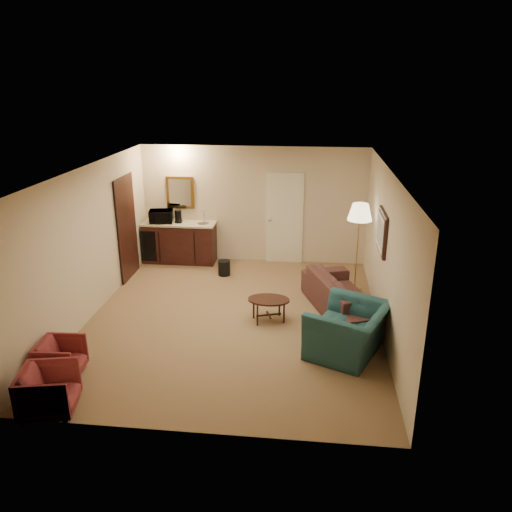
{
  "coord_description": "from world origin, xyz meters",
  "views": [
    {
      "loc": [
        1.25,
        -7.76,
        3.99
      ],
      "look_at": [
        0.33,
        0.5,
        1.0
      ],
      "focal_mm": 35.0,
      "sensor_mm": 36.0,
      "label": 1
    }
  ],
  "objects_px": {
    "rose_chair_near": "(61,356)",
    "coffee_table": "(269,310)",
    "teal_armchair": "(349,322)",
    "coffee_maker": "(178,216)",
    "rose_chair_far": "(49,389)",
    "microwave": "(161,215)",
    "floor_lamp": "(358,247)",
    "sofa": "(347,291)",
    "wetbar_cabinet": "(180,242)",
    "waste_bin": "(224,268)"
  },
  "relations": [
    {
      "from": "rose_chair_near",
      "to": "coffee_table",
      "type": "relative_size",
      "value": 0.83
    },
    {
      "from": "teal_armchair",
      "to": "coffee_table",
      "type": "height_order",
      "value": "teal_armchair"
    },
    {
      "from": "rose_chair_near",
      "to": "coffee_maker",
      "type": "distance_m",
      "value": 4.82
    },
    {
      "from": "rose_chair_near",
      "to": "rose_chair_far",
      "type": "distance_m",
      "value": 0.84
    },
    {
      "from": "rose_chair_near",
      "to": "microwave",
      "type": "bearing_deg",
      "value": -4.49
    },
    {
      "from": "rose_chair_near",
      "to": "floor_lamp",
      "type": "bearing_deg",
      "value": -54.01
    },
    {
      "from": "sofa",
      "to": "coffee_table",
      "type": "relative_size",
      "value": 3.21
    },
    {
      "from": "wetbar_cabinet",
      "to": "coffee_table",
      "type": "height_order",
      "value": "wetbar_cabinet"
    },
    {
      "from": "sofa",
      "to": "rose_chair_near",
      "type": "height_order",
      "value": "sofa"
    },
    {
      "from": "waste_bin",
      "to": "coffee_maker",
      "type": "height_order",
      "value": "coffee_maker"
    },
    {
      "from": "sofa",
      "to": "rose_chair_far",
      "type": "distance_m",
      "value": 4.99
    },
    {
      "from": "rose_chair_far",
      "to": "teal_armchair",
      "type": "bearing_deg",
      "value": -75.86
    },
    {
      "from": "wetbar_cabinet",
      "to": "coffee_maker",
      "type": "relative_size",
      "value": 5.87
    },
    {
      "from": "sofa",
      "to": "floor_lamp",
      "type": "height_order",
      "value": "floor_lamp"
    },
    {
      "from": "floor_lamp",
      "to": "microwave",
      "type": "height_order",
      "value": "floor_lamp"
    },
    {
      "from": "wetbar_cabinet",
      "to": "microwave",
      "type": "bearing_deg",
      "value": -176.07
    },
    {
      "from": "rose_chair_far",
      "to": "coffee_table",
      "type": "distance_m",
      "value": 3.76
    },
    {
      "from": "rose_chair_far",
      "to": "coffee_maker",
      "type": "relative_size",
      "value": 2.39
    },
    {
      "from": "coffee_maker",
      "to": "wetbar_cabinet",
      "type": "bearing_deg",
      "value": -68.44
    },
    {
      "from": "rose_chair_near",
      "to": "coffee_maker",
      "type": "height_order",
      "value": "coffee_maker"
    },
    {
      "from": "rose_chair_far",
      "to": "sofa",
      "type": "bearing_deg",
      "value": -62.24
    },
    {
      "from": "sofa",
      "to": "rose_chair_near",
      "type": "bearing_deg",
      "value": 100.18
    },
    {
      "from": "coffee_maker",
      "to": "rose_chair_far",
      "type": "bearing_deg",
      "value": -109.21
    },
    {
      "from": "sofa",
      "to": "coffee_table",
      "type": "distance_m",
      "value": 1.41
    },
    {
      "from": "floor_lamp",
      "to": "coffee_maker",
      "type": "bearing_deg",
      "value": 162.87
    },
    {
      "from": "rose_chair_far",
      "to": "waste_bin",
      "type": "relative_size",
      "value": 2.07
    },
    {
      "from": "teal_armchair",
      "to": "coffee_maker",
      "type": "relative_size",
      "value": 4.27
    },
    {
      "from": "teal_armchair",
      "to": "floor_lamp",
      "type": "distance_m",
      "value": 2.54
    },
    {
      "from": "floor_lamp",
      "to": "waste_bin",
      "type": "height_order",
      "value": "floor_lamp"
    },
    {
      "from": "rose_chair_near",
      "to": "waste_bin",
      "type": "distance_m",
      "value": 4.32
    },
    {
      "from": "sofa",
      "to": "microwave",
      "type": "xyz_separation_m",
      "value": [
        -3.99,
        2.32,
        0.64
      ]
    },
    {
      "from": "teal_armchair",
      "to": "rose_chair_far",
      "type": "distance_m",
      "value": 4.23
    },
    {
      "from": "sofa",
      "to": "coffee_maker",
      "type": "relative_size",
      "value": 8.25
    },
    {
      "from": "waste_bin",
      "to": "microwave",
      "type": "distance_m",
      "value": 1.92
    },
    {
      "from": "teal_armchair",
      "to": "floor_lamp",
      "type": "bearing_deg",
      "value": -162.37
    },
    {
      "from": "coffee_maker",
      "to": "floor_lamp",
      "type": "bearing_deg",
      "value": -33.85
    },
    {
      "from": "sofa",
      "to": "microwave",
      "type": "bearing_deg",
      "value": 39.95
    },
    {
      "from": "rose_chair_far",
      "to": "coffee_maker",
      "type": "distance_m",
      "value": 5.58
    },
    {
      "from": "rose_chair_far",
      "to": "microwave",
      "type": "xyz_separation_m",
      "value": [
        -0.14,
        5.49,
        0.76
      ]
    },
    {
      "from": "rose_chair_far",
      "to": "coffee_table",
      "type": "relative_size",
      "value": 0.93
    },
    {
      "from": "rose_chair_near",
      "to": "waste_bin",
      "type": "bearing_deg",
      "value": -25.38
    },
    {
      "from": "waste_bin",
      "to": "microwave",
      "type": "relative_size",
      "value": 0.63
    },
    {
      "from": "rose_chair_near",
      "to": "waste_bin",
      "type": "height_order",
      "value": "rose_chair_near"
    },
    {
      "from": "sofa",
      "to": "rose_chair_far",
      "type": "xyz_separation_m",
      "value": [
        -3.85,
        -3.18,
        -0.12
      ]
    },
    {
      "from": "wetbar_cabinet",
      "to": "sofa",
      "type": "xyz_separation_m",
      "value": [
        3.6,
        -2.34,
        -0.01
      ]
    },
    {
      "from": "floor_lamp",
      "to": "waste_bin",
      "type": "distance_m",
      "value": 2.85
    },
    {
      "from": "waste_bin",
      "to": "microwave",
      "type": "bearing_deg",
      "value": 155.56
    },
    {
      "from": "coffee_table",
      "to": "floor_lamp",
      "type": "distance_m",
      "value": 2.32
    },
    {
      "from": "waste_bin",
      "to": "teal_armchair",
      "type": "bearing_deg",
      "value": -50.72
    },
    {
      "from": "teal_armchair",
      "to": "wetbar_cabinet",
      "type": "bearing_deg",
      "value": -111.5
    }
  ]
}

